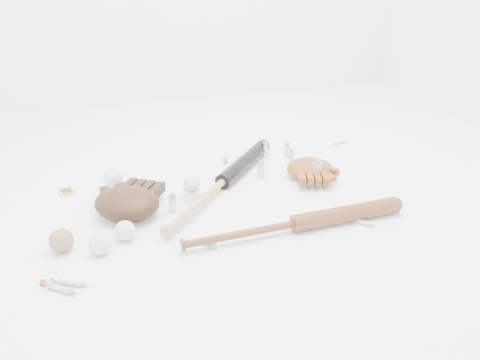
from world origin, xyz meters
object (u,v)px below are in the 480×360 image
object	(u,v)px
bat_wood	(295,224)
glove_dark	(127,203)
bat_dark	(223,181)
pedestal	(192,195)

from	to	relation	value
bat_wood	glove_dark	xyz separation A→B (m)	(-0.55, 0.29, 0.02)
bat_wood	bat_dark	bearing A→B (deg)	108.89
glove_dark	bat_dark	bearing A→B (deg)	49.21
glove_dark	bat_wood	bearing A→B (deg)	6.26
bat_dark	glove_dark	distance (m)	0.41
bat_dark	bat_wood	size ratio (longest dim) A/B	1.07
bat_wood	glove_dark	size ratio (longest dim) A/B	2.95
bat_dark	glove_dark	world-z (taller)	glove_dark
bat_wood	glove_dark	distance (m)	0.62
bat_wood	pedestal	xyz separation A→B (m)	(-0.29, 0.34, -0.01)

